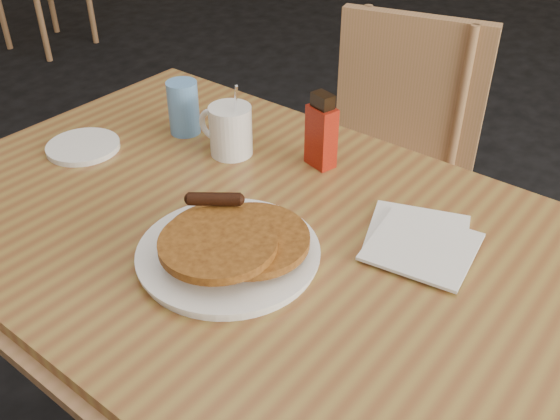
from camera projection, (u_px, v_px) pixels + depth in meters
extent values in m
cube|color=olive|center=(244.00, 229.00, 1.14)|extent=(1.32, 0.95, 0.04)
cube|color=#A8774F|center=(244.00, 235.00, 1.15)|extent=(1.37, 0.99, 0.02)
cylinder|color=#A8774F|center=(547.00, 373.00, 1.34)|extent=(0.04, 0.04, 0.71)
cube|color=#A8774F|center=(372.00, 199.00, 1.74)|extent=(0.47, 0.47, 0.04)
cube|color=#A8774F|center=(410.00, 95.00, 1.73)|extent=(0.41, 0.11, 0.45)
cylinder|color=#A8774F|center=(290.00, 273.00, 1.83)|extent=(0.04, 0.04, 0.42)
cylinder|color=#A8774F|center=(439.00, 253.00, 1.91)|extent=(0.04, 0.04, 0.42)
cylinder|color=#A8774F|center=(1.00, 11.00, 3.79)|extent=(0.04, 0.04, 0.47)
cylinder|color=#A8774F|center=(90.00, 6.00, 3.88)|extent=(0.04, 0.04, 0.47)
cylinder|color=white|center=(229.00, 254.00, 1.04)|extent=(0.30, 0.30, 0.02)
cylinder|color=white|center=(228.00, 251.00, 1.03)|extent=(0.31, 0.31, 0.01)
cylinder|color=#955A1F|center=(221.00, 236.00, 1.05)|extent=(0.19, 0.19, 0.01)
cylinder|color=#955A1F|center=(251.00, 239.00, 1.02)|extent=(0.19, 0.19, 0.01)
cylinder|color=#955A1F|center=(218.00, 243.00, 0.99)|extent=(0.19, 0.19, 0.01)
cylinder|color=black|center=(214.00, 199.00, 1.05)|extent=(0.09, 0.07, 0.02)
cylinder|color=white|center=(231.00, 131.00, 1.30)|extent=(0.09, 0.09, 0.11)
torus|color=white|center=(213.00, 125.00, 1.32)|extent=(0.07, 0.01, 0.07)
cylinder|color=black|center=(230.00, 111.00, 1.28)|extent=(0.08, 0.08, 0.01)
cylinder|color=white|center=(235.00, 116.00, 1.27)|extent=(0.05, 0.04, 0.15)
cube|color=maroon|center=(321.00, 137.00, 1.26)|extent=(0.07, 0.06, 0.13)
cube|color=black|center=(323.00, 101.00, 1.21)|extent=(0.05, 0.04, 0.03)
cube|color=white|center=(417.00, 236.00, 1.09)|extent=(0.21, 0.21, 0.01)
cube|color=white|center=(422.00, 246.00, 1.05)|extent=(0.18, 0.18, 0.01)
cylinder|color=#5D96DB|center=(184.00, 108.00, 1.38)|extent=(0.08, 0.08, 0.12)
cylinder|color=white|center=(83.00, 147.00, 1.34)|extent=(0.20, 0.20, 0.01)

